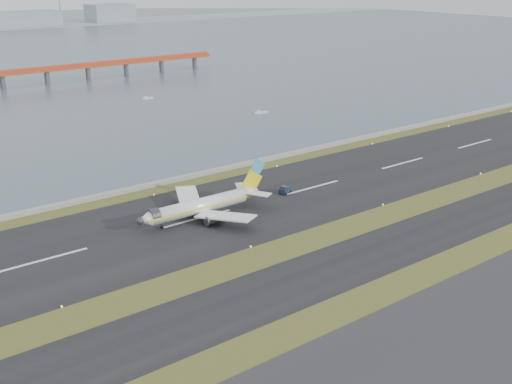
# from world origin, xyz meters

# --- Properties ---
(ground) EXTENTS (1000.00, 1000.00, 0.00)m
(ground) POSITION_xyz_m (0.00, 0.00, 0.00)
(ground) COLOR #3E4819
(ground) RESTS_ON ground
(apron_strip) EXTENTS (1000.00, 50.00, 0.10)m
(apron_strip) POSITION_xyz_m (0.00, -55.00, 0.05)
(apron_strip) COLOR #2C2C2E
(apron_strip) RESTS_ON ground
(taxiway_strip) EXTENTS (1000.00, 18.00, 0.10)m
(taxiway_strip) POSITION_xyz_m (0.00, -12.00, 0.05)
(taxiway_strip) COLOR black
(taxiway_strip) RESTS_ON ground
(runway_strip) EXTENTS (1000.00, 45.00, 0.10)m
(runway_strip) POSITION_xyz_m (0.00, 30.00, 0.05)
(runway_strip) COLOR black
(runway_strip) RESTS_ON ground
(seawall) EXTENTS (1000.00, 2.50, 1.00)m
(seawall) POSITION_xyz_m (0.00, 60.00, 0.50)
(seawall) COLOR gray
(seawall) RESTS_ON ground
(red_pier) EXTENTS (260.00, 5.00, 10.20)m
(red_pier) POSITION_xyz_m (20.00, 250.00, 7.28)
(red_pier) COLOR #B23E1E
(red_pier) RESTS_ON ground
(airliner) EXTENTS (38.52, 32.89, 12.80)m
(airliner) POSITION_xyz_m (1.92, 29.74, 3.46)
(airliner) COLOR white
(airliner) RESTS_ON ground
(pushback_tug) EXTENTS (4.12, 3.12, 2.34)m
(pushback_tug) POSITION_xyz_m (30.17, 31.03, 1.14)
(pushback_tug) COLOR #132136
(pushback_tug) RESTS_ON ground
(workboat_near) EXTENTS (6.57, 3.36, 1.53)m
(workboat_near) POSITION_xyz_m (89.96, 118.52, 0.48)
(workboat_near) COLOR silver
(workboat_near) RESTS_ON ground
(workboat_far) EXTENTS (6.36, 2.57, 1.51)m
(workboat_far) POSITION_xyz_m (66.34, 177.72, 0.48)
(workboat_far) COLOR silver
(workboat_far) RESTS_ON ground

